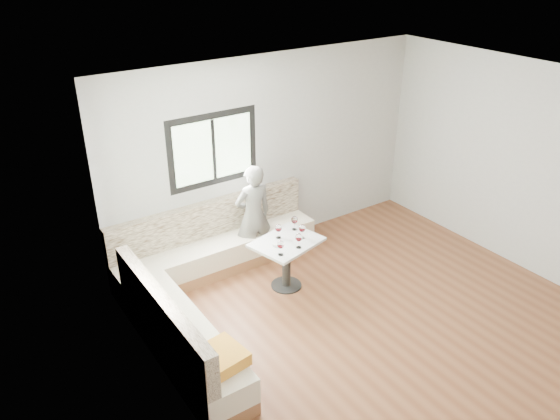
% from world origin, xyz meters
% --- Properties ---
extents(room, '(5.01, 5.01, 2.81)m').
position_xyz_m(room, '(-0.08, 0.08, 1.41)').
color(room, brown).
rests_on(room, ground).
extents(banquette, '(2.90, 2.80, 0.95)m').
position_xyz_m(banquette, '(-1.59, 1.61, 0.33)').
color(banquette, brown).
rests_on(banquette, ground).
extents(table, '(0.96, 0.83, 0.68)m').
position_xyz_m(table, '(-0.51, 1.35, 0.51)').
color(table, black).
rests_on(table, ground).
extents(person, '(0.56, 0.39, 1.46)m').
position_xyz_m(person, '(-0.53, 2.13, 0.73)').
color(person, '#605E58').
rests_on(person, ground).
extents(olive_ramekin, '(0.09, 0.09, 0.04)m').
position_xyz_m(olive_ramekin, '(-0.69, 1.33, 0.70)').
color(olive_ramekin, white).
rests_on(olive_ramekin, table).
extents(wine_glass_a, '(0.09, 0.09, 0.20)m').
position_xyz_m(wine_glass_a, '(-0.76, 1.12, 0.82)').
color(wine_glass_a, white).
rests_on(wine_glass_a, table).
extents(wine_glass_b, '(0.09, 0.09, 0.20)m').
position_xyz_m(wine_glass_b, '(-0.48, 1.14, 0.82)').
color(wine_glass_b, white).
rests_on(wine_glass_b, table).
extents(wine_glass_c, '(0.09, 0.09, 0.20)m').
position_xyz_m(wine_glass_c, '(-0.30, 1.31, 0.82)').
color(wine_glass_c, white).
rests_on(wine_glass_c, table).
extents(wine_glass_d, '(0.09, 0.09, 0.20)m').
position_xyz_m(wine_glass_d, '(-0.55, 1.48, 0.82)').
color(wine_glass_d, white).
rests_on(wine_glass_d, table).
extents(wine_glass_e, '(0.09, 0.09, 0.20)m').
position_xyz_m(wine_glass_e, '(-0.25, 1.55, 0.82)').
color(wine_glass_e, white).
rests_on(wine_glass_e, table).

